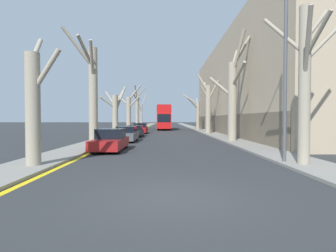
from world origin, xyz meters
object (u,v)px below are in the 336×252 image
Objects in this scene: street_tree_left_0 at (34,103)px; street_tree_right_0 at (305,77)px; street_tree_right_2 at (208,106)px; street_tree_right_1 at (233,95)px; double_decker_bus at (164,116)px; street_tree_left_1 at (92,91)px; lamp_post at (284,48)px; parked_car_0 at (110,140)px; parked_car_3 at (140,129)px; street_tree_left_3 at (129,112)px; street_tree_left_5 at (141,114)px; parked_car_1 at (126,134)px; parked_car_2 at (135,131)px; street_tree_right_3 at (197,114)px; street_tree_left_2 at (115,112)px; street_tree_left_4 at (137,109)px.

street_tree_right_0 is at bearing 0.23° from street_tree_left_0.
street_tree_right_1 is at bearing -89.34° from street_tree_right_2.
double_decker_bus is (-6.21, 26.37, -1.62)m from street_tree_right_1.
street_tree_right_0 is at bearing -38.20° from street_tree_left_1.
lamp_post is at bearing -91.22° from street_tree_right_2.
parked_car_0 is (2.08, -3.28, -3.49)m from street_tree_left_1.
street_tree_left_3 is at bearing 128.45° from parked_car_3.
street_tree_left_5 reaches higher than street_tree_right_0.
street_tree_left_0 is 1.42× the size of parked_car_1.
street_tree_right_0 is at bearing -76.45° from street_tree_left_5.
parked_car_1 reaches higher than parked_car_2.
lamp_post is at bearing -90.47° from street_tree_right_3.
street_tree_right_0 is 15.99m from parked_car_1.
street_tree_right_2 is at bearing 90.66° from street_tree_right_1.
street_tree_right_1 reaches higher than street_tree_left_2.
street_tree_left_1 reaches higher than street_tree_left_2.
parked_car_2 is at bearing 115.75° from lamp_post.
street_tree_left_1 is 18.84m from street_tree_left_3.
street_tree_left_0 is 1.36× the size of parked_car_3.
street_tree_left_4 is at bearing 89.37° from street_tree_left_1.
street_tree_right_0 is at bearing -90.10° from street_tree_right_1.
street_tree_left_3 is 22.30m from parked_car_0.
street_tree_left_0 is 47.29m from street_tree_left_5.
street_tree_left_1 reaches higher than parked_car_0.
street_tree_right_1 is 2.22× the size of parked_car_1.
parked_car_0 is at bearing -116.15° from street_tree_right_2.
street_tree_right_0 reaches higher than street_tree_left_2.
lamp_post is (-0.29, -34.99, 2.25)m from street_tree_right_3.
street_tree_right_3 is at bearing 48.24° from parked_car_3.
street_tree_right_3 is 1.46× the size of parked_car_3.
parked_car_3 is at bearing 82.77° from street_tree_left_1.
street_tree_left_4 is 5.27m from double_decker_bus.
street_tree_right_1 is at bearing -66.14° from street_tree_left_4.
street_tree_right_0 is at bearing -45.29° from lamp_post.
street_tree_left_4 is 18.91m from parked_car_2.
street_tree_left_0 reaches higher than parked_car_3.
street_tree_left_3 reaches higher than street_tree_left_2.
street_tree_left_2 is at bearing -122.30° from street_tree_right_3.
street_tree_left_5 is 1.89× the size of parked_car_1.
street_tree_left_2 is 6.24m from parked_car_1.
street_tree_left_4 is 0.86× the size of lamp_post.
street_tree_right_2 is 1.26× the size of street_tree_right_3.
street_tree_left_3 is at bearing 125.81° from street_tree_right_1.
parked_car_0 is 1.01× the size of parked_car_3.
parked_car_0 is (1.95, 5.84, -2.06)m from street_tree_left_0.
double_decker_bus is 1.17× the size of lamp_post.
street_tree_right_0 is at bearing -67.79° from street_tree_left_3.
street_tree_left_1 reaches higher than street_tree_left_4.
street_tree_left_0 is 12.88m from parked_car_1.
street_tree_right_2 is 11.47m from parked_car_2.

